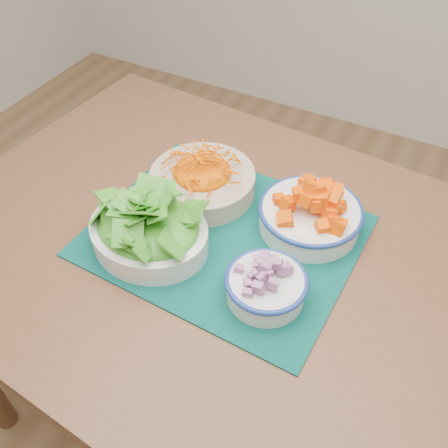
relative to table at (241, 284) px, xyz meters
The scene contains 6 objects.
table is the anchor object (origin of this frame).
placemat 0.11m from the table, 154.49° to the left, with size 0.50×0.41×0.00m, color #012F2A.
carrot_bowl 0.24m from the table, 142.24° to the left, with size 0.22×0.22×0.09m.
squash_bowl 0.21m from the table, 55.28° to the left, with size 0.23×0.23×0.09m.
lettuce_bowl 0.23m from the table, 158.98° to the right, with size 0.23×0.20×0.11m.
onion_bowl 0.17m from the table, 42.07° to the right, with size 0.18×0.18×0.08m.
Camera 1 is at (0.37, -0.26, 1.47)m, focal length 40.00 mm.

